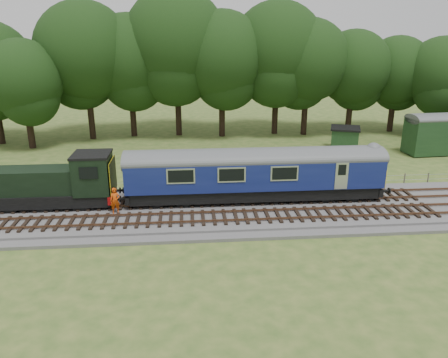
{
  "coord_description": "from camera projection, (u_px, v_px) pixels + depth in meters",
  "views": [
    {
      "loc": [
        0.51,
        -27.66,
        11.87
      ],
      "look_at": [
        3.01,
        1.4,
        2.0
      ],
      "focal_mm": 35.0,
      "sensor_mm": 36.0,
      "label": 1
    }
  ],
  "objects": [
    {
      "name": "ballast",
      "position": [
        182.0,
        212.0,
        29.81
      ],
      "size": [
        70.0,
        7.0,
        0.35
      ],
      "primitive_type": "cube",
      "color": "#4C4C4F",
      "rests_on": "ground"
    },
    {
      "name": "fence",
      "position": [
        182.0,
        192.0,
        34.12
      ],
      "size": [
        64.0,
        0.12,
        1.0
      ],
      "primitive_type": null,
      "color": "#6B6054",
      "rests_on": "ground"
    },
    {
      "name": "track_south",
      "position": [
        182.0,
        218.0,
        28.23
      ],
      "size": [
        67.2,
        2.4,
        0.21
      ],
      "color": "black",
      "rests_on": "ballast"
    },
    {
      "name": "dmu_railcar",
      "position": [
        255.0,
        170.0,
        30.78
      ],
      "size": [
        18.05,
        2.86,
        3.88
      ],
      "color": "black",
      "rests_on": "ground"
    },
    {
      "name": "tree_line",
      "position": [
        183.0,
        139.0,
        50.63
      ],
      "size": [
        70.0,
        8.0,
        18.0
      ],
      "primitive_type": null,
      "color": "black",
      "rests_on": "ground"
    },
    {
      "name": "ground",
      "position": [
        182.0,
        214.0,
        29.87
      ],
      "size": [
        120.0,
        120.0,
        0.0
      ],
      "primitive_type": "plane",
      "color": "#395A21",
      "rests_on": "ground"
    },
    {
      "name": "shunter_loco",
      "position": [
        54.0,
        184.0,
        29.85
      ],
      "size": [
        8.91,
        2.6,
        3.38
      ],
      "color": "black",
      "rests_on": "ground"
    },
    {
      "name": "shed",
      "position": [
        345.0,
        138.0,
        45.82
      ],
      "size": [
        3.77,
        3.77,
        2.42
      ],
      "rotation": [
        0.0,
        0.0,
        -0.34
      ],
      "color": "#183519",
      "rests_on": "ground"
    },
    {
      "name": "track_north",
      "position": [
        182.0,
        201.0,
        31.06
      ],
      "size": [
        67.2,
        2.4,
        0.21
      ],
      "color": "black",
      "rests_on": "ballast"
    },
    {
      "name": "worker",
      "position": [
        115.0,
        201.0,
        28.93
      ],
      "size": [
        0.72,
        0.54,
        1.78
      ],
      "primitive_type": "imported",
      "rotation": [
        0.0,
        0.0,
        0.19
      ],
      "color": "#DF4A0B",
      "rests_on": "ballast"
    }
  ]
}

